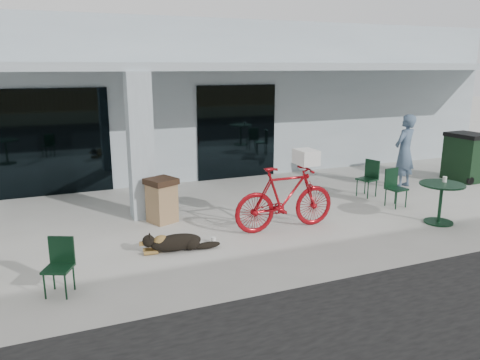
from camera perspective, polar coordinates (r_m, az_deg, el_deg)
name	(u,v)px	position (r m, az deg, el deg)	size (l,w,h in m)	color
ground	(248,242)	(8.86, 0.97, -7.62)	(80.00, 80.00, 0.00)	beige
building	(149,95)	(16.43, -11.05, 10.09)	(22.00, 7.00, 4.50)	#ABBAC2
storefront_glass_left	(53,143)	(12.69, -21.87, 4.25)	(2.80, 0.06, 2.70)	black
storefront_glass_right	(237,132)	(13.67, -0.39, 5.85)	(2.40, 0.06, 2.70)	black
column	(140,147)	(10.16, -12.05, 4.00)	(0.50, 0.50, 3.12)	#ABBAC2
overhang	(189,67)	(11.64, -6.23, 13.58)	(22.00, 2.80, 0.18)	#ABBAC2
bicycle	(285,198)	(9.40, 5.53, -2.21)	(0.61, 2.18, 1.31)	maroon
laundry_basket	(306,157)	(9.43, 8.06, 2.78)	(0.51, 0.37, 0.30)	white
dog	(176,241)	(8.50, -7.77, -7.43)	(1.06, 0.35, 0.35)	black
cup_near_dog	(213,240)	(8.84, -3.26, -7.31)	(0.09, 0.09, 0.11)	white
cafe_chair_near	(58,268)	(7.29, -21.29, -9.94)	(0.37, 0.41, 0.83)	#11311D
cafe_table_far	(440,203)	(10.65, 23.22, -2.64)	(0.91, 0.91, 0.85)	#11311D
cafe_chair_far_a	(396,188)	(11.51, 18.54, -0.96)	(0.40, 0.44, 0.89)	#11311D
cafe_chair_far_b	(367,179)	(12.21, 15.23, 0.16)	(0.42, 0.46, 0.92)	#11311D
person	(405,151)	(13.36, 19.42, 3.32)	(0.72, 0.47, 1.98)	#465C76
cup_on_table	(445,179)	(10.71, 23.69, 0.08)	(0.08, 0.08, 0.12)	white
trash_receptacle	(162,200)	(9.98, -9.51, -2.46)	(0.56, 0.56, 0.95)	#91704B
wheeled_bin	(466,157)	(14.92, 25.85, 2.55)	(0.84, 1.07, 1.37)	black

